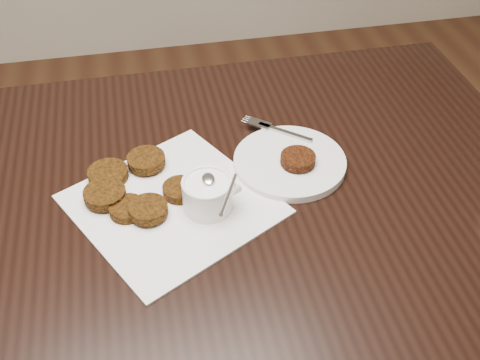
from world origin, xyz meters
The scene contains 5 objects.
table centered at (0.05, 0.07, 0.38)m, with size 1.35×0.87×0.75m, color black.
napkin centered at (0.05, 0.07, 0.75)m, with size 0.29×0.29×0.00m, color white.
sauce_ramekin centered at (0.11, 0.05, 0.81)m, with size 0.11×0.11×0.12m, color white, non-canonical shape.
patty_cluster centered at (-0.01, 0.10, 0.77)m, with size 0.23×0.23×0.02m, color brown, non-canonical shape.
plate_with_patty centered at (0.27, 0.13, 0.76)m, with size 0.20×0.20×0.03m, color silver, non-canonical shape.
Camera 1 is at (0.02, -0.63, 1.42)m, focal length 43.01 mm.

